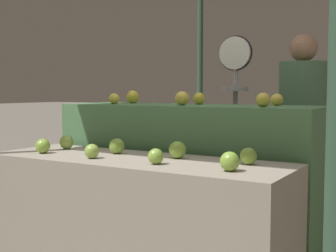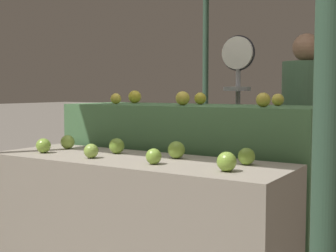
{
  "view_description": "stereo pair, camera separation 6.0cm",
  "coord_description": "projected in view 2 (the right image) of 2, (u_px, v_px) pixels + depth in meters",
  "views": [
    {
      "loc": [
        1.38,
        -1.98,
        1.13
      ],
      "look_at": [
        0.02,
        0.3,
        0.93
      ],
      "focal_mm": 50.0,
      "sensor_mm": 36.0,
      "label": 1
    },
    {
      "loc": [
        1.43,
        -1.94,
        1.13
      ],
      "look_at": [
        0.02,
        0.3,
        0.93
      ],
      "focal_mm": 50.0,
      "sensor_mm": 36.0,
      "label": 2
    }
  ],
  "objects": [
    {
      "name": "apple_front_7",
      "position": [
        247.0,
        156.0,
        2.21
      ],
      "size": [
        0.08,
        0.08,
        0.08
      ],
      "primitive_type": "sphere",
      "color": "#7AA338",
      "rests_on": "display_counter_front"
    },
    {
      "name": "apple_back_3",
      "position": [
        135.0,
        97.0,
        3.26
      ],
      "size": [
        0.09,
        0.09,
        0.09
      ],
      "primitive_type": "sphere",
      "color": "gold",
      "rests_on": "display_counter_back"
    },
    {
      "name": "apple_back_5",
      "position": [
        278.0,
        100.0,
        2.73
      ],
      "size": [
        0.07,
        0.07,
        0.07
      ],
      "primitive_type": "sphere",
      "color": "yellow",
      "rests_on": "display_counter_back"
    },
    {
      "name": "person_vendor_at_scale",
      "position": [
        305.0,
        124.0,
        3.41
      ],
      "size": [
        0.41,
        0.41,
        1.54
      ],
      "rotation": [
        0.0,
        0.0,
        2.92
      ],
      "color": "#2D2D38",
      "rests_on": "ground_plane"
    },
    {
      "name": "apple_front_1",
      "position": [
        91.0,
        151.0,
        2.43
      ],
      "size": [
        0.08,
        0.08,
        0.08
      ],
      "primitive_type": "sphere",
      "color": "#8EB247",
      "rests_on": "display_counter_front"
    },
    {
      "name": "display_counter_back",
      "position": [
        191.0,
        187.0,
        2.96
      ],
      "size": [
        1.64,
        0.55,
        1.04
      ],
      "primitive_type": "cube",
      "color": "#4C7A4C",
      "rests_on": "ground_plane"
    },
    {
      "name": "apple_back_4",
      "position": [
        200.0,
        98.0,
        3.0
      ],
      "size": [
        0.08,
        0.08,
        0.08
      ],
      "primitive_type": "sphere",
      "color": "gold",
      "rests_on": "display_counter_back"
    },
    {
      "name": "display_counter_front",
      "position": [
        135.0,
        231.0,
        2.46
      ],
      "size": [
        1.64,
        0.55,
        0.78
      ],
      "primitive_type": "cube",
      "color": "gray",
      "rests_on": "ground_plane"
    },
    {
      "name": "apple_front_0",
      "position": [
        43.0,
        146.0,
        2.64
      ],
      "size": [
        0.08,
        0.08,
        0.08
      ],
      "primitive_type": "sphere",
      "color": "#84AD3D",
      "rests_on": "display_counter_front"
    },
    {
      "name": "apple_back_0",
      "position": [
        116.0,
        99.0,
        3.09
      ],
      "size": [
        0.07,
        0.07,
        0.07
      ],
      "primitive_type": "sphere",
      "color": "yellow",
      "rests_on": "display_counter_back"
    },
    {
      "name": "apple_front_5",
      "position": [
        117.0,
        146.0,
        2.61
      ],
      "size": [
        0.09,
        0.09,
        0.09
      ],
      "primitive_type": "sphere",
      "color": "#7AA338",
      "rests_on": "display_counter_front"
    },
    {
      "name": "produce_scale",
      "position": [
        237.0,
        95.0,
        3.39
      ],
      "size": [
        0.25,
        0.2,
        1.52
      ],
      "color": "#99999E",
      "rests_on": "ground_plane"
    },
    {
      "name": "apple_back_2",
      "position": [
        263.0,
        100.0,
        2.54
      ],
      "size": [
        0.08,
        0.08,
        0.08
      ],
      "primitive_type": "sphere",
      "color": "yellow",
      "rests_on": "display_counter_back"
    },
    {
      "name": "wooden_crate_side",
      "position": [
        5.0,
        215.0,
        3.43
      ],
      "size": [
        0.43,
        0.43,
        0.43
      ],
      "primitive_type": "cube",
      "color": "olive",
      "rests_on": "ground_plane"
    },
    {
      "name": "apple_front_4",
      "position": [
        68.0,
        142.0,
        2.82
      ],
      "size": [
        0.08,
        0.08,
        0.08
      ],
      "primitive_type": "sphere",
      "color": "#8EB247",
      "rests_on": "display_counter_front"
    },
    {
      "name": "apple_front_2",
      "position": [
        154.0,
        156.0,
        2.23
      ],
      "size": [
        0.08,
        0.08,
        0.08
      ],
      "primitive_type": "sphere",
      "color": "#84AD3D",
      "rests_on": "display_counter_front"
    },
    {
      "name": "apple_front_6",
      "position": [
        176.0,
        150.0,
        2.42
      ],
      "size": [
        0.09,
        0.09,
        0.09
      ],
      "primitive_type": "sphere",
      "color": "#84AD3D",
      "rests_on": "display_counter_front"
    },
    {
      "name": "apple_front_3",
      "position": [
        227.0,
        162.0,
        2.04
      ],
      "size": [
        0.09,
        0.09,
        0.09
      ],
      "primitive_type": "sphere",
      "color": "#84AD3D",
      "rests_on": "display_counter_front"
    },
    {
      "name": "apple_back_1",
      "position": [
        183.0,
        98.0,
        2.82
      ],
      "size": [
        0.09,
        0.09,
        0.09
      ],
      "primitive_type": "sphere",
      "color": "yellow",
      "rests_on": "display_counter_back"
    }
  ]
}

